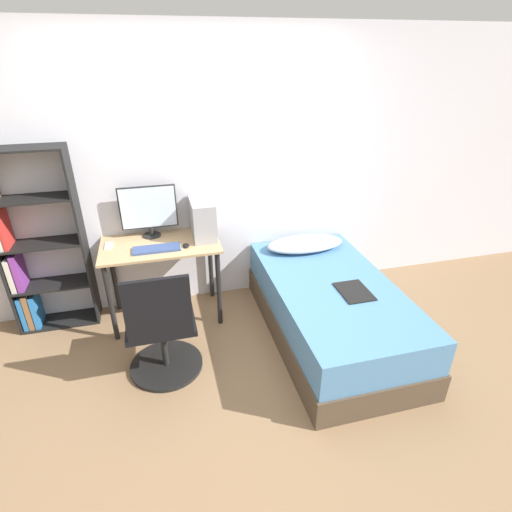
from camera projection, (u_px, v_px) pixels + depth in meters
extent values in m
plane|color=#846647|center=(241.00, 395.00, 2.96)|extent=(14.00, 14.00, 0.00)
cube|color=silver|center=(203.00, 176.00, 3.63)|extent=(8.00, 0.05, 2.50)
cube|color=tan|center=(160.00, 245.00, 3.49)|extent=(1.02, 0.58, 0.02)
cylinder|color=black|center=(111.00, 303.00, 3.36)|extent=(0.04, 0.04, 0.74)
cylinder|color=black|center=(219.00, 289.00, 3.57)|extent=(0.04, 0.04, 0.74)
cylinder|color=black|center=(114.00, 276.00, 3.77)|extent=(0.04, 0.04, 0.74)
cylinder|color=black|center=(211.00, 264.00, 3.98)|extent=(0.04, 0.04, 0.74)
cube|color=black|center=(0.00, 248.00, 3.31)|extent=(0.02, 0.27, 1.62)
cube|color=black|center=(83.00, 240.00, 3.46)|extent=(0.02, 0.27, 1.62)
cube|color=black|center=(64.00, 320.00, 3.75)|extent=(0.64, 0.27, 0.02)
cube|color=black|center=(54.00, 284.00, 3.57)|extent=(0.64, 0.27, 0.02)
cube|color=black|center=(43.00, 244.00, 3.38)|extent=(0.64, 0.27, 0.02)
cube|color=black|center=(30.00, 199.00, 3.20)|extent=(0.64, 0.27, 0.02)
cube|color=black|center=(16.00, 149.00, 3.02)|extent=(0.64, 0.27, 0.02)
cube|color=#2870B7|center=(25.00, 310.00, 3.61)|extent=(0.04, 0.23, 0.33)
cube|color=brown|center=(31.00, 308.00, 3.62)|extent=(0.04, 0.23, 0.35)
cube|color=#2870B7|center=(37.00, 308.00, 3.63)|extent=(0.04, 0.23, 0.32)
cube|color=beige|center=(13.00, 272.00, 3.43)|extent=(0.04, 0.23, 0.30)
cube|color=#7A338E|center=(19.00, 270.00, 3.43)|extent=(0.04, 0.23, 0.34)
cube|color=red|center=(5.00, 228.00, 3.25)|extent=(0.03, 0.23, 0.33)
cylinder|color=black|center=(167.00, 365.00, 3.22)|extent=(0.58, 0.58, 0.03)
cylinder|color=black|center=(164.00, 343.00, 3.11)|extent=(0.05, 0.05, 0.42)
cube|color=black|center=(161.00, 319.00, 3.01)|extent=(0.50, 0.50, 0.04)
cube|color=black|center=(158.00, 309.00, 2.69)|extent=(0.45, 0.04, 0.46)
cube|color=#4C3D2D|center=(329.00, 323.00, 3.54)|extent=(1.01, 1.87, 0.24)
cube|color=teal|center=(332.00, 298.00, 3.41)|extent=(0.98, 1.83, 0.29)
ellipsoid|color=#B2B7C6|center=(305.00, 244.00, 3.90)|extent=(0.76, 0.36, 0.11)
cube|color=black|center=(354.00, 291.00, 3.23)|extent=(0.24, 0.32, 0.01)
cylinder|color=black|center=(152.00, 235.00, 3.63)|extent=(0.16, 0.16, 0.01)
cylinder|color=black|center=(151.00, 231.00, 3.61)|extent=(0.04, 0.04, 0.08)
cube|color=black|center=(148.00, 207.00, 3.51)|extent=(0.49, 0.01, 0.39)
cube|color=silver|center=(148.00, 208.00, 3.51)|extent=(0.47, 0.01, 0.36)
cube|color=#33477A|center=(157.00, 249.00, 3.38)|extent=(0.39, 0.15, 0.02)
cube|color=#99999E|center=(202.00, 218.00, 3.56)|extent=(0.20, 0.40, 0.34)
ellipsoid|color=black|center=(186.00, 246.00, 3.43)|extent=(0.06, 0.09, 0.02)
cube|color=#B7B7BC|center=(109.00, 246.00, 3.44)|extent=(0.07, 0.14, 0.01)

